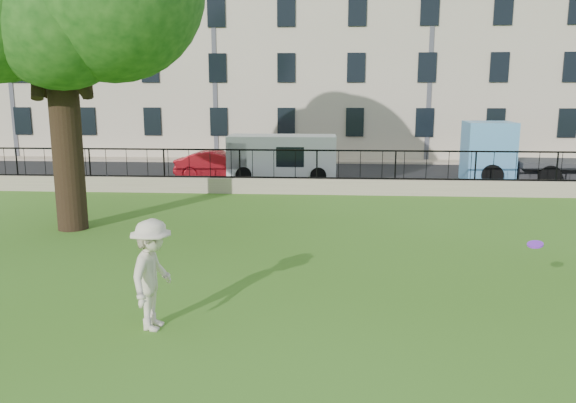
# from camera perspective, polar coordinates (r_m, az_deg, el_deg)

# --- Properties ---
(ground) EXTENTS (120.00, 120.00, 0.00)m
(ground) POSITION_cam_1_polar(r_m,az_deg,el_deg) (10.30, 1.66, -11.37)
(ground) COLOR #3C6C19
(ground) RESTS_ON ground
(retaining_wall) EXTENTS (50.00, 0.40, 0.60)m
(retaining_wall) POSITION_cam_1_polar(r_m,az_deg,el_deg) (21.81, 2.93, 1.55)
(retaining_wall) COLOR gray
(retaining_wall) RESTS_ON ground
(iron_railing) EXTENTS (50.00, 0.05, 1.13)m
(iron_railing) POSITION_cam_1_polar(r_m,az_deg,el_deg) (21.69, 2.95, 3.77)
(iron_railing) COLOR black
(iron_railing) RESTS_ON retaining_wall
(street) EXTENTS (60.00, 9.00, 0.01)m
(street) POSITION_cam_1_polar(r_m,az_deg,el_deg) (26.50, 3.11, 2.63)
(street) COLOR black
(street) RESTS_ON ground
(sidewalk) EXTENTS (60.00, 1.40, 0.12)m
(sidewalk) POSITION_cam_1_polar(r_m,az_deg,el_deg) (31.64, 3.25, 4.13)
(sidewalk) COLOR gray
(sidewalk) RESTS_ON ground
(building_row) EXTENTS (56.40, 10.40, 13.80)m
(building_row) POSITION_cam_1_polar(r_m,az_deg,el_deg) (37.19, 3.49, 15.76)
(building_row) COLOR beige
(building_row) RESTS_ON ground
(man) EXTENTS (0.81, 1.28, 1.89)m
(man) POSITION_cam_1_polar(r_m,az_deg,el_deg) (9.67, -13.58, -7.25)
(man) COLOR beige
(man) RESTS_ON ground
(frisbee) EXTENTS (0.31, 0.32, 0.12)m
(frisbee) POSITION_cam_1_polar(r_m,az_deg,el_deg) (10.66, 23.82, -4.01)
(frisbee) COLOR purple
(red_sedan) EXTENTS (3.89, 1.49, 1.27)m
(red_sedan) POSITION_cam_1_polar(r_m,az_deg,el_deg) (25.59, -7.07, 3.67)
(red_sedan) COLOR #B0151F
(red_sedan) RESTS_ON street
(white_van) EXTENTS (4.79, 1.92, 2.00)m
(white_van) POSITION_cam_1_polar(r_m,az_deg,el_deg) (25.15, -0.60, 4.47)
(white_van) COLOR silver
(white_van) RESTS_ON street
(blue_truck) EXTENTS (6.36, 2.54, 2.62)m
(blue_truck) POSITION_cam_1_polar(r_m,az_deg,el_deg) (26.67, 24.11, 4.55)
(blue_truck) COLOR #5FA4DF
(blue_truck) RESTS_ON street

